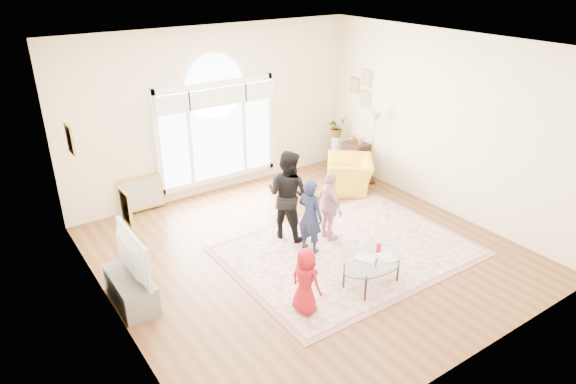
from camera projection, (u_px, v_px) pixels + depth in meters
ground at (307, 252)px, 8.21m from camera, size 6.00×6.00×0.00m
room_shell at (220, 115)px, 9.67m from camera, size 6.00×6.00×6.00m
area_rug at (349, 251)px, 8.21m from camera, size 3.60×2.60×0.02m
rug_border at (349, 251)px, 8.21m from camera, size 3.80×2.80×0.01m
tv_console at (131, 289)px, 6.93m from camera, size 0.45×1.00×0.42m
television at (126, 255)px, 6.71m from camera, size 0.17×1.11×0.64m
coffee_table at (372, 261)px, 7.21m from camera, size 1.17×0.82×0.54m
armchair at (350, 174)px, 10.26m from camera, size 1.32×1.34×0.66m
side_cabinet at (356, 159)px, 11.00m from camera, size 0.40×0.50×0.70m
floor_lamp at (375, 123)px, 10.18m from camera, size 0.30×0.30×1.51m
plant_pedestal at (336, 152)px, 11.40m from camera, size 0.20×0.20×0.70m
potted_plant at (337, 127)px, 11.16m from camera, size 0.46×0.42×0.44m
leaning_picture at (144, 211)px, 9.53m from camera, size 0.80×0.14×0.62m
child_red at (306, 281)px, 6.62m from camera, size 0.41×0.52×0.93m
child_navy at (310, 216)px, 7.97m from camera, size 0.41×0.51×1.22m
child_black at (288, 195)px, 8.33m from camera, size 0.83×0.91×1.51m
child_pink at (330, 207)px, 8.31m from camera, size 0.37×0.72×1.18m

